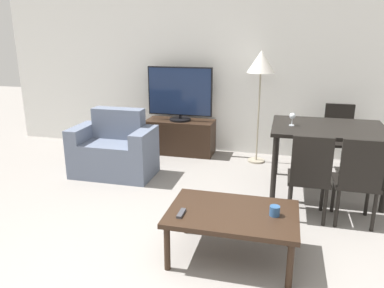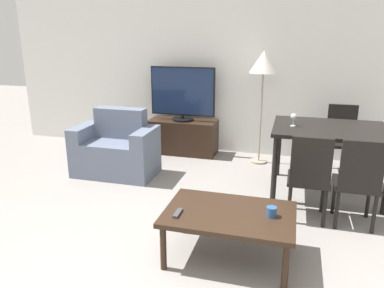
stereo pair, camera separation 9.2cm
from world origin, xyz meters
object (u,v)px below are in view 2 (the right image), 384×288
coffee_table (229,217)px  cup_white_near (271,212)px  dining_table (330,135)px  tv_stand (183,137)px  dining_chair_near_right (358,180)px  tv (183,94)px  dining_chair_far (341,136)px  floor_lamp (264,66)px  armchair (116,150)px  wine_glass_left (294,117)px  dining_chair_near (309,175)px  remote_primary (178,213)px

coffee_table → cup_white_near: cup_white_near is taller
dining_table → tv_stand: bearing=154.1°
dining_chair_near_right → tv_stand: bearing=141.8°
tv_stand → tv: tv is taller
coffee_table → dining_chair_far: bearing=66.1°
coffee_table → floor_lamp: bearing=90.1°
armchair → dining_chair_far: dining_chair_far is taller
coffee_table → wine_glass_left: size_ratio=7.10×
coffee_table → dining_chair_near_right: 1.35m
dining_chair_near → dining_chair_far: size_ratio=1.00×
dining_table → dining_chair_near: size_ratio=1.40×
dining_table → remote_primary: size_ratio=8.25×
tv_stand → coffee_table: size_ratio=0.99×
dining_chair_near → dining_chair_near_right: size_ratio=1.00×
armchair → floor_lamp: size_ratio=0.66×
tv → dining_chair_far: bearing=-4.9°
dining_chair_far → wine_glass_left: bearing=-126.5°
dining_chair_near → tv_stand: bearing=135.6°
tv_stand → wine_glass_left: 2.01m
dining_chair_near_right → armchair: bearing=166.4°
tv → dining_table: (2.01, -0.97, -0.23)m
dining_table → cup_white_near: dining_table is taller
armchair → tv_stand: bearing=61.7°
cup_white_near → tv_stand: bearing=120.3°
armchair → remote_primary: (1.37, -1.66, 0.11)m
dining_chair_near_right → floor_lamp: 2.14m
dining_chair_near → tv: bearing=135.7°
dining_chair_far → floor_lamp: floor_lamp is taller
cup_white_near → dining_table: bearing=72.2°
dining_chair_far → dining_chair_near: bearing=-105.5°
floor_lamp → cup_white_near: floor_lamp is taller
tv_stand → dining_table: 2.28m
dining_chair_near_right → floor_lamp: size_ratio=0.57×
tv → dining_table: bearing=-25.8°
tv_stand → dining_chair_far: size_ratio=1.16×
dining_chair_far → floor_lamp: bearing=175.9°
tv_stand → floor_lamp: floor_lamp is taller
tv_stand → dining_chair_near_right: dining_chair_near_right is taller
dining_table → wine_glass_left: (-0.40, -0.06, 0.19)m
floor_lamp → wine_glass_left: size_ratio=10.71×
floor_lamp → tv: bearing=174.3°
tv_stand → dining_chair_near_right: bearing=-38.2°
dining_chair_far → cup_white_near: 2.49m
armchair → wine_glass_left: wine_glass_left is taller
tv_stand → dining_chair_near: dining_chair_near is taller
cup_white_near → dining_chair_near_right: bearing=48.1°
dining_chair_near_right → coffee_table: bearing=-142.0°
dining_chair_near_right → dining_chair_near: bearing=180.0°
dining_chair_far → dining_chair_near_right: size_ratio=1.00×
armchair → wine_glass_left: size_ratio=7.12×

